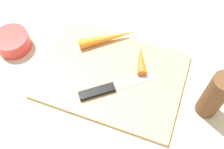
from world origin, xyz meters
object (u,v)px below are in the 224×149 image
at_px(knife, 102,90).
at_px(carrot_long, 108,38).
at_px(cutting_board, 112,76).
at_px(small_bowl, 13,40).
at_px(pepper_grinder, 214,96).
at_px(carrot_short, 141,59).

distance_m(knife, carrot_long, 0.16).
height_order(cutting_board, carrot_long, carrot_long).
distance_m(small_bowl, pepper_grinder, 0.54).
distance_m(knife, small_bowl, 0.29).
xyz_separation_m(carrot_long, carrot_short, (0.10, -0.03, -0.00)).
bearing_deg(pepper_grinder, carrot_short, 159.00).
distance_m(cutting_board, knife, 0.06).
bearing_deg(carrot_short, pepper_grinder, -131.16).
relative_size(carrot_short, small_bowl, 0.97).
bearing_deg(carrot_short, knife, 131.52).
relative_size(cutting_board, carrot_short, 3.95).
height_order(knife, small_bowl, small_bowl).
height_order(carrot_short, pepper_grinder, pepper_grinder).
relative_size(small_bowl, pepper_grinder, 0.66).
height_order(carrot_long, carrot_short, carrot_long).
xyz_separation_m(cutting_board, carrot_short, (0.06, 0.06, 0.02)).
bearing_deg(cutting_board, carrot_short, 48.16).
bearing_deg(small_bowl, cutting_board, -0.81).
height_order(cutting_board, pepper_grinder, pepper_grinder).
relative_size(cutting_board, small_bowl, 3.84).
bearing_deg(cutting_board, carrot_long, 115.14).
relative_size(cutting_board, carrot_long, 2.19).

